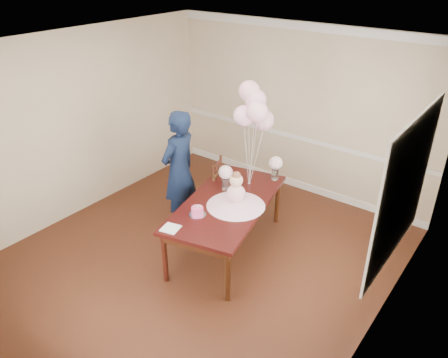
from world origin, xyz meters
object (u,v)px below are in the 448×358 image
dining_table_top (227,203)px  woman (179,171)px  birthday_cake (197,211)px  dining_chair_seat (230,195)px

dining_table_top → woman: 0.90m
dining_table_top → birthday_cake: 0.49m
dining_chair_seat → woman: woman is taller
dining_chair_seat → woman: bearing=-156.1°
dining_chair_seat → dining_table_top: bearing=-78.0°
dining_table_top → dining_chair_seat: bearing=109.8°
woman → dining_table_top: bearing=83.2°
birthday_cake → dining_chair_seat: size_ratio=0.35×
dining_table_top → woman: size_ratio=1.12×
dining_table_top → dining_chair_seat: (-0.37, 0.58, -0.28)m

